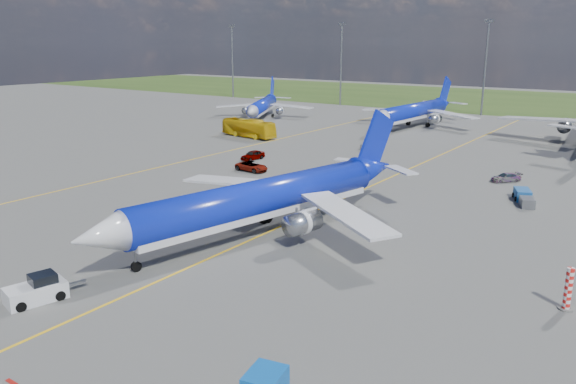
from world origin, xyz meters
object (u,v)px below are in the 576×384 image
Objects in this scene: pushback_tug at (37,290)px; apron_bus at (249,128)px; service_car_b at (252,166)px; bg_jet_nnw at (413,127)px; main_airliner at (261,235)px; baggage_tug_w at (524,197)px; service_car_a at (253,155)px; bg_jet_nw at (263,118)px; service_car_c at (506,177)px; baggage_tug_c at (370,145)px; warning_post at (568,289)px.

apron_bus reaches higher than pushback_tug.
apron_bus reaches higher than service_car_b.
main_airliner is at bearing -74.66° from bg_jet_nnw.
bg_jet_nnw reaches higher than baggage_tug_w.
service_car_a is at bearing 124.77° from pushback_tug.
service_car_b is at bearing -81.13° from bg_jet_nw.
main_airliner reaches higher than baggage_tug_w.
pushback_tug is 0.99× the size of baggage_tug_w.
bg_jet_nnw is 6.49× the size of baggage_tug_w.
service_car_c is (13.28, 34.44, 0.57)m from main_airliner.
bg_jet_nnw is 6.86× the size of baggage_tug_c.
warning_post is at bearing -94.07° from baggage_tug_w.
bg_jet_nw is at bearing 145.60° from baggage_tug_c.
main_airliner reaches higher than service_car_c.
baggage_tug_w is (32.96, -46.85, 0.58)m from bg_jet_nnw.
main_airliner is 7.95× the size of service_car_b.
service_car_c is (35.42, 7.81, -0.15)m from service_car_a.
pushback_tug reaches higher than service_car_c.
bg_jet_nw is 47.97m from service_car_a.
warning_post reaches higher than pushback_tug.
pushback_tug reaches higher than baggage_tug_c.
bg_jet_nw is 78.53m from baggage_tug_w.
baggage_tug_c is (5.38, 25.34, -0.12)m from service_car_b.
pushback_tug is at bearing -63.81° from service_car_c.
pushback_tug is at bearing -64.76° from service_car_a.
warning_post is 27.34m from baggage_tug_w.
baggage_tug_w is (4.21, -8.79, 0.01)m from service_car_c.
pushback_tug is 49.82m from service_car_a.
bg_jet_nw is 0.86× the size of main_airliner.
main_airliner is (15.48, -72.49, 0.00)m from bg_jet_nnw.
warning_post is at bearing 11.57° from main_airliner.
bg_jet_nnw is at bearing 1.11° from service_car_b.
service_car_b is 25.90m from baggage_tug_c.
apron_bus is at bearing -179.94° from baggage_tug_c.
bg_jet_nnw is at bearing 85.97° from service_car_a.
bg_jet_nnw reaches higher than warning_post.
service_car_a is (-48.25, 26.91, -0.78)m from warning_post.
baggage_tug_w is (21.77, 45.52, -0.17)m from pushback_tug.
service_car_b is (18.61, -22.42, -1.01)m from apron_bus.
bg_jet_nw is 26.87m from apron_bus.
baggage_tug_w is (53.46, -17.16, -1.11)m from apron_bus.
service_car_c is 0.69× the size of baggage_tug_w.
bg_jet_nw reaches higher than baggage_tug_c.
apron_bus is at bearing 142.24° from main_airliner.
service_car_c is 27.68m from baggage_tug_c.
bg_jet_nnw reaches higher than service_car_c.
main_airliner is 47.27m from baggage_tug_c.
service_car_c is at bearing 93.08° from baggage_tug_w.
warning_post is 36.17m from pushback_tug.
service_car_a reaches higher than service_car_c.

